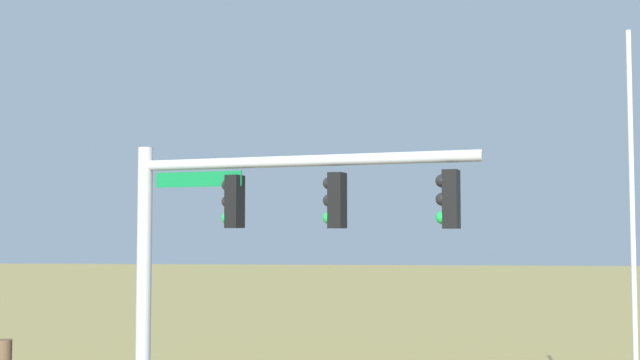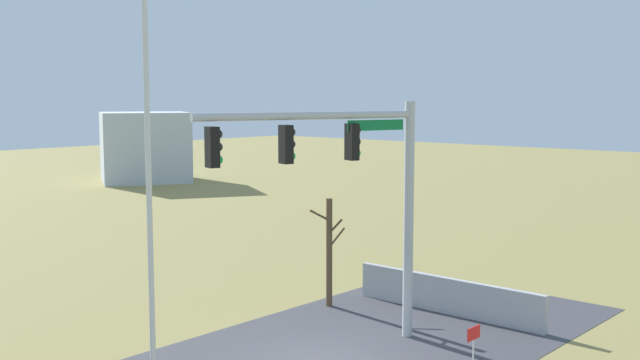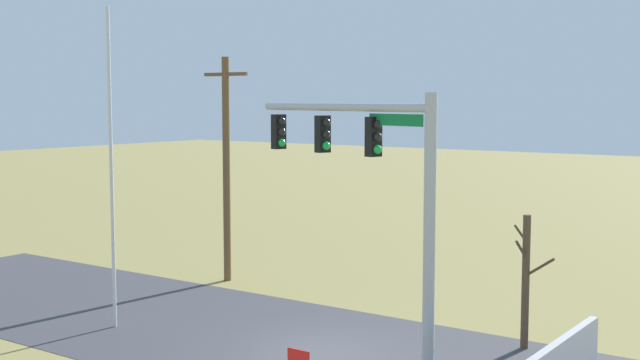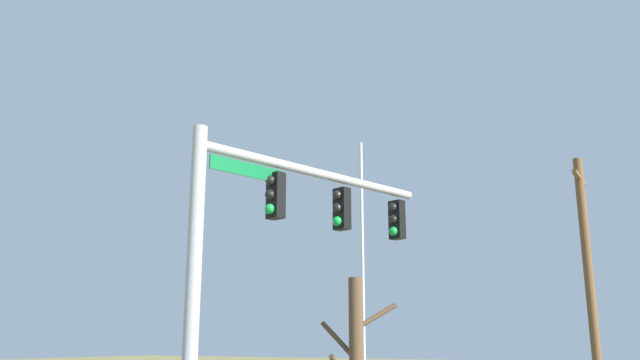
% 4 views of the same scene
% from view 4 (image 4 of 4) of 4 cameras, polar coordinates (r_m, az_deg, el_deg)
% --- Properties ---
extents(signal_mast, '(6.26, 2.06, 6.58)m').
position_cam_4_polar(signal_mast, '(13.27, -3.97, -5.02)').
color(signal_mast, '#B2B5BA').
rests_on(signal_mast, ground_plane).
extents(flagpole, '(0.10, 0.10, 8.96)m').
position_cam_4_polar(flagpole, '(20.60, 3.78, -8.73)').
color(flagpole, silver).
rests_on(flagpole, ground_plane).
extents(utility_pole, '(1.90, 0.26, 7.90)m').
position_cam_4_polar(utility_pole, '(20.19, 22.58, -8.65)').
color(utility_pole, brown).
rests_on(utility_pole, ground_plane).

